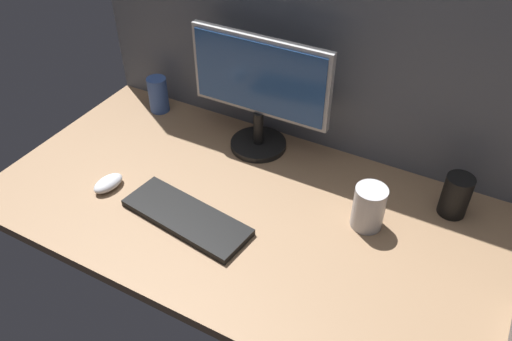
{
  "coord_description": "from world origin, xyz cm",
  "views": [
    {
      "loc": [
        34.86,
        -91.65,
        98.73
      ],
      "look_at": [
        -10.83,
        0.0,
        14.0
      ],
      "focal_mm": 35.56,
      "sensor_mm": 36.0,
      "label": 1
    }
  ],
  "objects_px": {
    "monitor": "(260,89)",
    "mouse": "(108,183)",
    "keyboard": "(186,217)",
    "mug_steel": "(369,207)",
    "mug_ceramic_blue": "(158,95)",
    "mug_black_travel": "(456,196)"
  },
  "relations": [
    {
      "from": "keyboard",
      "to": "mouse",
      "type": "distance_m",
      "value": 0.28
    },
    {
      "from": "keyboard",
      "to": "mug_steel",
      "type": "relative_size",
      "value": 2.95
    },
    {
      "from": "mug_black_travel",
      "to": "keyboard",
      "type": "bearing_deg",
      "value": -149.17
    },
    {
      "from": "monitor",
      "to": "mouse",
      "type": "height_order",
      "value": "monitor"
    },
    {
      "from": "mouse",
      "to": "mug_ceramic_blue",
      "type": "bearing_deg",
      "value": 115.39
    },
    {
      "from": "monitor",
      "to": "keyboard",
      "type": "distance_m",
      "value": 0.44
    },
    {
      "from": "mouse",
      "to": "mug_black_travel",
      "type": "relative_size",
      "value": 0.78
    },
    {
      "from": "keyboard",
      "to": "mug_black_travel",
      "type": "xyz_separation_m",
      "value": [
        0.63,
        0.38,
        0.05
      ]
    },
    {
      "from": "mouse",
      "to": "mug_steel",
      "type": "relative_size",
      "value": 0.76
    },
    {
      "from": "monitor",
      "to": "keyboard",
      "type": "relative_size",
      "value": 1.21
    },
    {
      "from": "keyboard",
      "to": "mug_ceramic_blue",
      "type": "distance_m",
      "value": 0.58
    },
    {
      "from": "mug_ceramic_blue",
      "to": "mug_steel",
      "type": "xyz_separation_m",
      "value": [
        0.83,
        -0.2,
        -0.0
      ]
    },
    {
      "from": "monitor",
      "to": "mug_ceramic_blue",
      "type": "distance_m",
      "value": 0.44
    },
    {
      "from": "monitor",
      "to": "mug_steel",
      "type": "bearing_deg",
      "value": -22.8
    },
    {
      "from": "monitor",
      "to": "mug_black_travel",
      "type": "height_order",
      "value": "monitor"
    },
    {
      "from": "mouse",
      "to": "mug_steel",
      "type": "distance_m",
      "value": 0.75
    },
    {
      "from": "mouse",
      "to": "mug_ceramic_blue",
      "type": "relative_size",
      "value": 0.76
    },
    {
      "from": "monitor",
      "to": "keyboard",
      "type": "bearing_deg",
      "value": -92.09
    },
    {
      "from": "keyboard",
      "to": "mug_steel",
      "type": "distance_m",
      "value": 0.49
    },
    {
      "from": "mouse",
      "to": "mug_ceramic_blue",
      "type": "xyz_separation_m",
      "value": [
        -0.12,
        0.41,
        0.05
      ]
    },
    {
      "from": "mouse",
      "to": "mug_ceramic_blue",
      "type": "height_order",
      "value": "mug_ceramic_blue"
    },
    {
      "from": "monitor",
      "to": "mouse",
      "type": "distance_m",
      "value": 0.53
    }
  ]
}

